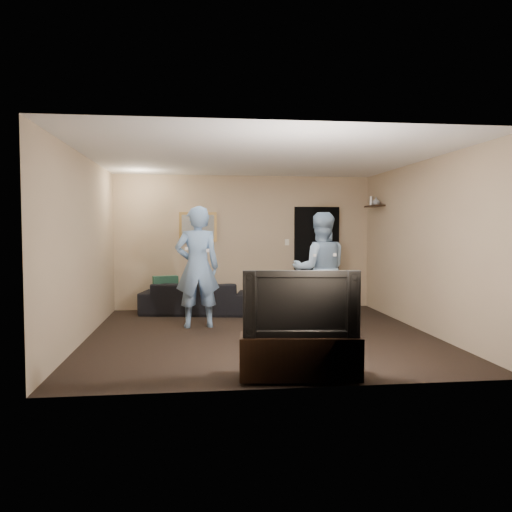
{
  "coord_description": "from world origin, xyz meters",
  "views": [
    {
      "loc": [
        -0.93,
        -7.24,
        1.56
      ],
      "look_at": [
        -0.03,
        0.3,
        1.15
      ],
      "focal_mm": 35.0,
      "sensor_mm": 36.0,
      "label": 1
    }
  ],
  "objects": [
    {
      "name": "wall_right",
      "position": [
        2.5,
        0.0,
        1.3
      ],
      "size": [
        0.04,
        5.0,
        2.6
      ],
      "primitive_type": "cube",
      "color": "tan",
      "rests_on": "ground"
    },
    {
      "name": "painting_frame",
      "position": [
        -0.9,
        2.48,
        1.6
      ],
      "size": [
        0.72,
        0.05,
        0.57
      ],
      "primitive_type": "cube",
      "color": "olive",
      "rests_on": "wall_back"
    },
    {
      "name": "wall_shelf",
      "position": [
        2.39,
        1.8,
        1.99
      ],
      "size": [
        0.2,
        0.6,
        0.03
      ],
      "primitive_type": "cube",
      "color": "black",
      "rests_on": "wall_right"
    },
    {
      "name": "wall_back",
      "position": [
        0.0,
        2.5,
        1.3
      ],
      "size": [
        5.0,
        0.04,
        2.6
      ],
      "primitive_type": "cube",
      "color": "tan",
      "rests_on": "ground"
    },
    {
      "name": "shelf_figurine",
      "position": [
        2.39,
        1.99,
        2.09
      ],
      "size": [
        0.06,
        0.06,
        0.18
      ],
      "primitive_type": "cylinder",
      "color": "#B6B6BA",
      "rests_on": "wall_shelf"
    },
    {
      "name": "light_switch",
      "position": [
        0.85,
        2.48,
        1.3
      ],
      "size": [
        0.08,
        0.02,
        0.12
      ],
      "primitive_type": "cube",
      "color": "silver",
      "rests_on": "wall_back"
    },
    {
      "name": "wall_left",
      "position": [
        -2.5,
        0.0,
        1.3
      ],
      "size": [
        0.04,
        5.0,
        2.6
      ],
      "primitive_type": "cube",
      "color": "tan",
      "rests_on": "ground"
    },
    {
      "name": "ceiling",
      "position": [
        0.0,
        0.0,
        2.6
      ],
      "size": [
        5.0,
        5.0,
        0.04
      ],
      "primitive_type": "cube",
      "color": "silver",
      "rests_on": "wall_back"
    },
    {
      "name": "wii_player_right",
      "position": [
        1.02,
        0.46,
        0.91
      ],
      "size": [
        0.95,
        0.78,
        1.83
      ],
      "color": "#85A4C1",
      "rests_on": "ground"
    },
    {
      "name": "wii_player_left",
      "position": [
        -0.92,
        0.68,
        0.96
      ],
      "size": [
        0.74,
        0.55,
        1.92
      ],
      "color": "#79A2D3",
      "rests_on": "ground"
    },
    {
      "name": "wall_front",
      "position": [
        0.0,
        -2.5,
        1.3
      ],
      "size": [
        5.0,
        0.04,
        2.6
      ],
      "primitive_type": "cube",
      "color": "tan",
      "rests_on": "ground"
    },
    {
      "name": "television",
      "position": [
        0.13,
        -2.26,
        0.81
      ],
      "size": [
        1.18,
        0.29,
        0.68
      ],
      "primitive_type": "imported",
      "rotation": [
        0.0,
        0.0,
        -0.12
      ],
      "color": "black",
      "rests_on": "tv_console"
    },
    {
      "name": "shelf_vase",
      "position": [
        2.39,
        1.72,
        2.08
      ],
      "size": [
        0.14,
        0.14,
        0.15
      ],
      "primitive_type": "imported",
      "rotation": [
        0.0,
        0.0,
        0.01
      ],
      "color": "#9E9FA3",
      "rests_on": "wall_shelf"
    },
    {
      "name": "ground",
      "position": [
        0.0,
        0.0,
        0.0
      ],
      "size": [
        5.0,
        5.0,
        0.0
      ],
      "primitive_type": "plane",
      "color": "black",
      "rests_on": "ground"
    },
    {
      "name": "doorway",
      "position": [
        1.45,
        2.47,
        1.0
      ],
      "size": [
        0.9,
        0.06,
        2.0
      ],
      "primitive_type": "cube",
      "color": "black",
      "rests_on": "ground"
    },
    {
      "name": "throw_pillow",
      "position": [
        -1.5,
        1.96,
        0.48
      ],
      "size": [
        0.47,
        0.27,
        0.45
      ],
      "primitive_type": "cube",
      "rotation": [
        0.0,
        0.0,
        0.29
      ],
      "color": "#184836",
      "rests_on": "sofa"
    },
    {
      "name": "sofa",
      "position": [
        -0.93,
        1.96,
        0.29
      ],
      "size": [
        2.11,
        1.14,
        0.59
      ],
      "primitive_type": "imported",
      "rotation": [
        0.0,
        0.0,
        2.96
      ],
      "color": "black",
      "rests_on": "ground"
    },
    {
      "name": "tv_console",
      "position": [
        0.13,
        -2.26,
        0.25
      ],
      "size": [
        1.28,
        0.54,
        0.44
      ],
      "primitive_type": "cube",
      "rotation": [
        0.0,
        0.0,
        -0.12
      ],
      "color": "black",
      "rests_on": "ground"
    },
    {
      "name": "painting_canvas",
      "position": [
        -0.9,
        2.45,
        1.6
      ],
      "size": [
        0.62,
        0.01,
        0.47
      ],
      "primitive_type": "cube",
      "color": "slate",
      "rests_on": "painting_frame"
    }
  ]
}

